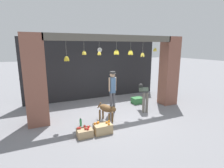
% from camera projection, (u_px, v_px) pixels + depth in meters
% --- Properties ---
extents(ground_plane, '(60.00, 60.00, 0.00)m').
position_uv_depth(ground_plane, '(116.00, 114.00, 7.02)').
color(ground_plane, gray).
extents(shop_back_wall, '(6.99, 0.12, 3.11)m').
position_uv_depth(shop_back_wall, '(95.00, 69.00, 9.02)').
color(shop_back_wall, '#232326').
rests_on(shop_back_wall, ground_plane).
extents(shop_pillar_left, '(0.70, 0.60, 3.11)m').
position_uv_depth(shop_pillar_left, '(35.00, 81.00, 5.84)').
color(shop_pillar_left, brown).
rests_on(shop_pillar_left, ground_plane).
extents(shop_pillar_right, '(0.70, 0.60, 3.11)m').
position_uv_depth(shop_pillar_right, '(169.00, 71.00, 8.08)').
color(shop_pillar_right, brown).
rests_on(shop_pillar_right, ground_plane).
extents(storefront_awning, '(5.09, 0.28, 0.93)m').
position_uv_depth(storefront_awning, '(115.00, 40.00, 6.51)').
color(storefront_awning, '#5B564C').
extents(dog, '(0.50, 0.92, 0.68)m').
position_uv_depth(dog, '(107.00, 109.00, 6.29)').
color(dog, brown).
rests_on(dog, ground_plane).
extents(shopkeeper, '(0.34, 0.29, 1.71)m').
position_uv_depth(shopkeeper, '(112.00, 88.00, 7.04)').
color(shopkeeper, '#56565B').
rests_on(shopkeeper, ground_plane).
extents(worker_stooping, '(0.40, 0.82, 1.09)m').
position_uv_depth(worker_stooping, '(144.00, 94.00, 7.32)').
color(worker_stooping, '#6B665B').
rests_on(worker_stooping, ground_plane).
extents(fruit_crate_oranges, '(0.56, 0.38, 0.36)m').
position_uv_depth(fruit_crate_oranges, '(103.00, 128.00, 5.50)').
color(fruit_crate_oranges, tan).
rests_on(fruit_crate_oranges, ground_plane).
extents(fruit_crate_apples, '(0.46, 0.36, 0.31)m').
position_uv_depth(fruit_crate_apples, '(85.00, 132.00, 5.29)').
color(fruit_crate_apples, tan).
rests_on(fruit_crate_apples, ground_plane).
extents(produce_box_green, '(0.51, 0.41, 0.28)m').
position_uv_depth(produce_box_green, '(137.00, 100.00, 8.39)').
color(produce_box_green, '#387A42').
rests_on(produce_box_green, ground_plane).
extents(water_bottle, '(0.08, 0.08, 0.26)m').
position_uv_depth(water_bottle, '(81.00, 122.00, 6.01)').
color(water_bottle, '#38934C').
rests_on(water_bottle, ground_plane).
extents(wall_clock, '(0.26, 0.03, 0.26)m').
position_uv_depth(wall_clock, '(100.00, 50.00, 8.86)').
color(wall_clock, black).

